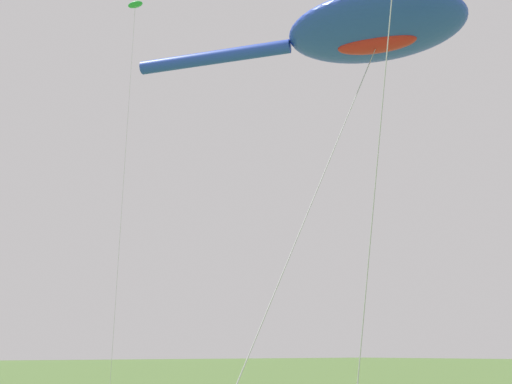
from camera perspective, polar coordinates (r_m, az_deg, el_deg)
The scene contains 2 objects.
big_show_kite at distance 17.18m, azimuth 11.54°, elevation 16.04°, with size 8.85×9.14×11.57m.
small_kite_triangle_green at distance 31.62m, azimuth -12.38°, elevation 17.70°, with size 0.93×1.86×19.92m.
Camera 1 is at (-7.17, 3.44, 1.89)m, focal length 38.82 mm.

